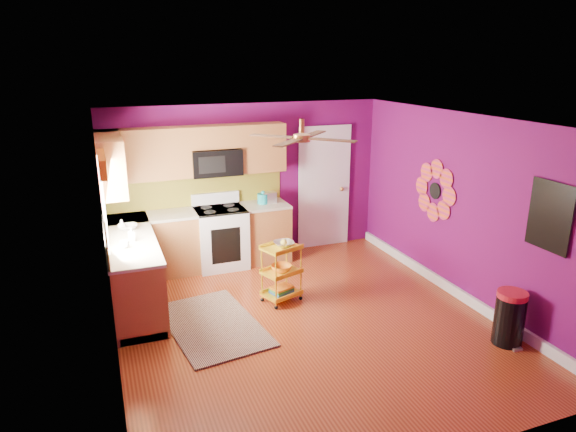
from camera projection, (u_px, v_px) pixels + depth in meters
name	position (u px, v px, depth m)	size (l,w,h in m)	color
ground	(306.00, 322.00, 6.43)	(5.00, 5.00, 0.00)	maroon
room_envelope	(310.00, 196.00, 5.96)	(4.54, 5.04, 2.52)	#610B55
lower_cabinets	(173.00, 254.00, 7.47)	(2.81, 2.31, 0.94)	brown
electric_range	(221.00, 237.00, 8.04)	(0.76, 0.66, 1.13)	white
upper_cabinetry	(171.00, 157.00, 7.42)	(2.80, 2.30, 1.26)	brown
left_window	(102.00, 183.00, 6.10)	(0.08, 1.35, 1.08)	white
panel_door	(324.00, 189.00, 8.79)	(0.95, 0.11, 2.15)	white
right_wall_art	(481.00, 201.00, 6.46)	(0.04, 2.74, 1.04)	black
ceiling_fan	(302.00, 137.00, 5.93)	(1.01, 1.01, 0.26)	#BF8C3F
shag_rug	(213.00, 325.00, 6.34)	(1.02, 1.67, 0.02)	black
rolling_cart	(282.00, 270.00, 6.87)	(0.57, 0.49, 0.88)	yellow
trash_can	(509.00, 318.00, 5.86)	(0.37, 0.39, 0.65)	black
teal_kettle	(263.00, 198.00, 8.18)	(0.18, 0.18, 0.21)	teal
toaster	(269.00, 197.00, 8.21)	(0.22, 0.15, 0.18)	beige
soap_bottle_a	(131.00, 234.00, 6.50)	(0.08, 0.08, 0.18)	#EA3F72
soap_bottle_b	(122.00, 225.00, 6.91)	(0.12, 0.12, 0.15)	white
counter_dish	(128.00, 227.00, 6.96)	(0.25, 0.25, 0.06)	white
counter_cup	(125.00, 244.00, 6.27)	(0.12, 0.12, 0.09)	white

